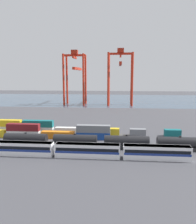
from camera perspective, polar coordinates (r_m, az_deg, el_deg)
ground_plane at (r=125.39m, az=-1.38°, el=-1.35°), size 420.00×420.00×0.00m
harbour_water at (r=216.62m, az=1.39°, el=3.12°), size 400.00×110.00×0.01m
passenger_train at (r=65.34m, az=-2.62°, el=-9.39°), size 56.31×3.14×3.90m
freight_tank_row at (r=73.11m, az=7.12°, el=-7.41°), size 79.24×3.05×4.51m
shipping_container_1 at (r=89.73m, az=-18.01°, el=-5.23°), size 12.10×2.44×2.60m
shipping_container_2 at (r=89.13m, az=-18.09°, el=-3.61°), size 12.10×2.44×2.60m
shipping_container_3 at (r=85.51m, az=-9.92°, el=-5.62°), size 12.10×2.44×2.60m
shipping_container_4 at (r=83.13m, az=-1.17°, el=-5.91°), size 12.10×2.44×2.60m
shipping_container_5 at (r=82.49m, az=-1.17°, el=-4.16°), size 12.10×2.44×2.60m
shipping_container_6 at (r=99.68m, az=-21.71°, el=-4.01°), size 12.10×2.44×2.60m
shipping_container_7 at (r=99.15m, az=-21.80°, el=-2.55°), size 12.10×2.44×2.60m
shipping_container_8 at (r=94.55m, az=-14.61°, el=-4.35°), size 12.10×2.44×2.60m
shipping_container_9 at (r=93.99m, az=-14.68°, el=-2.80°), size 12.10×2.44×2.60m
shipping_container_10 at (r=91.02m, az=-6.83°, el=-4.63°), size 12.10×2.44×2.60m
shipping_container_11 at (r=89.27m, az=1.42°, el=-4.85°), size 12.10×2.44×2.60m
shipping_container_12 at (r=89.41m, az=9.83°, el=-4.96°), size 6.04×2.44×2.60m
shipping_container_13 at (r=91.44m, az=18.04°, el=-4.97°), size 6.04×2.44×2.60m
gantry_crane_west at (r=182.59m, az=-5.64°, el=9.81°), size 16.71×34.93×41.72m
gantry_crane_central at (r=180.13m, az=5.56°, el=10.28°), size 19.28×38.69×42.62m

